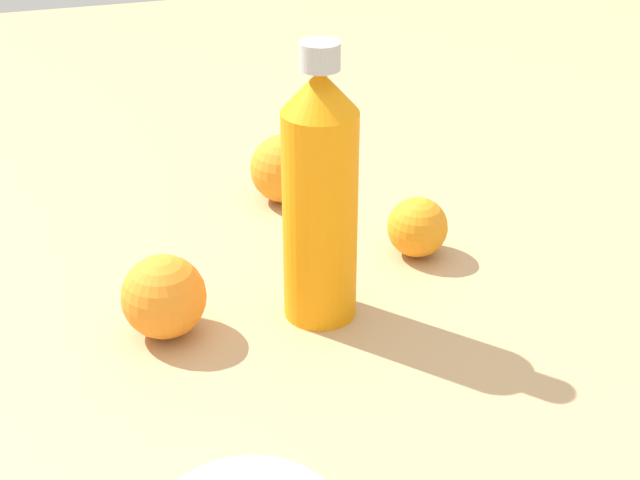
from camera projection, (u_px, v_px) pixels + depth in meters
The scene contains 5 objects.
ground_plane at pixel (275, 310), 0.91m from camera, with size 2.40×2.40×0.00m, color tan.
water_bottle at pixel (320, 196), 0.84m from camera, with size 0.07×0.07×0.27m.
orange_0 at pixel (284, 169), 1.10m from camera, with size 0.08×0.08×0.08m, color orange.
orange_1 at pixel (164, 297), 0.86m from camera, with size 0.08×0.08×0.08m, color orange.
orange_2 at pixel (417, 227), 0.99m from camera, with size 0.07×0.07×0.07m, color orange.
Camera 1 is at (-0.74, 0.18, 0.50)m, focal length 52.10 mm.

